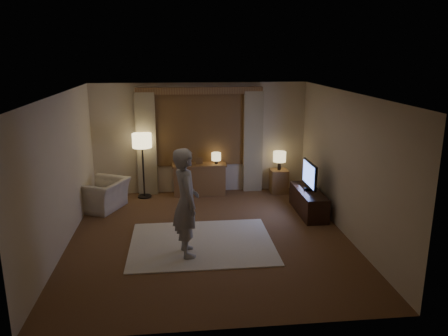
{
  "coord_description": "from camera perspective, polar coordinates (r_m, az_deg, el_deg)",
  "views": [
    {
      "loc": [
        -0.53,
        -7.36,
        3.28
      ],
      "look_at": [
        0.33,
        0.6,
        1.14
      ],
      "focal_mm": 35.0,
      "sensor_mm": 36.0,
      "label": 1
    }
  ],
  "objects": [
    {
      "name": "plant",
      "position": [
        10.16,
        -5.52,
        1.06
      ],
      "size": [
        0.16,
        0.13,
        0.3
      ],
      "primitive_type": "imported",
      "color": "#999999",
      "rests_on": "sideboard"
    },
    {
      "name": "floor_lamp",
      "position": [
        10.03,
        -10.66,
        3.09
      ],
      "size": [
        0.44,
        0.44,
        1.5
      ],
      "color": "black",
      "rests_on": "floor"
    },
    {
      "name": "picture_frame",
      "position": [
        10.18,
        -3.26,
        0.85
      ],
      "size": [
        0.16,
        0.02,
        0.2
      ],
      "primitive_type": "cube",
      "color": "brown",
      "rests_on": "sideboard"
    },
    {
      "name": "side_table",
      "position": [
        10.53,
        7.16,
        -1.7
      ],
      "size": [
        0.4,
        0.4,
        0.56
      ],
      "primitive_type": "cube",
      "color": "brown",
      "rests_on": "floor"
    },
    {
      "name": "armchair",
      "position": [
        9.69,
        -15.53,
        -3.39
      ],
      "size": [
        1.19,
        1.25,
        0.64
      ],
      "primitive_type": "imported",
      "rotation": [
        0.0,
        0.0,
        -2.0
      ],
      "color": "beige",
      "rests_on": "floor"
    },
    {
      "name": "table_lamp_sideboard",
      "position": [
        10.18,
        -1.02,
        1.44
      ],
      "size": [
        0.22,
        0.22,
        0.3
      ],
      "color": "black",
      "rests_on": "sideboard"
    },
    {
      "name": "table_lamp_side",
      "position": [
        10.38,
        7.27,
        1.41
      ],
      "size": [
        0.3,
        0.3,
        0.44
      ],
      "color": "black",
      "rests_on": "side_table"
    },
    {
      "name": "tv_stand",
      "position": [
        9.3,
        10.96,
        -4.34
      ],
      "size": [
        0.45,
        1.4,
        0.5
      ],
      "primitive_type": "cube",
      "color": "black",
      "rests_on": "floor"
    },
    {
      "name": "rug",
      "position": [
        7.82,
        -2.92,
        -9.76
      ],
      "size": [
        2.5,
        2.0,
        0.02
      ],
      "primitive_type": "cube",
      "color": "beige",
      "rests_on": "floor"
    },
    {
      "name": "person",
      "position": [
        7.1,
        -4.97,
        -4.51
      ],
      "size": [
        0.54,
        0.72,
        1.8
      ],
      "primitive_type": "imported",
      "rotation": [
        0.0,
        0.0,
        1.75
      ],
      "color": "#A39F97",
      "rests_on": "rug"
    },
    {
      "name": "tv",
      "position": [
        9.12,
        11.12,
        -0.9
      ],
      "size": [
        0.2,
        0.83,
        0.6
      ],
      "color": "black",
      "rests_on": "tv_stand"
    },
    {
      "name": "sideboard",
      "position": [
        10.3,
        -3.23,
        -1.58
      ],
      "size": [
        1.2,
        0.4,
        0.7
      ],
      "primitive_type": "cube",
      "color": "brown",
      "rests_on": "floor"
    },
    {
      "name": "room",
      "position": [
        8.12,
        -2.27,
        1.09
      ],
      "size": [
        5.04,
        5.54,
        2.64
      ],
      "color": "brown",
      "rests_on": "ground"
    }
  ]
}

